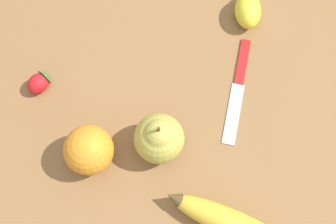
{
  "coord_description": "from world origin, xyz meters",
  "views": [
    {
      "loc": [
        -0.08,
        -0.19,
        0.76
      ],
      "look_at": [
        -0.01,
        0.04,
        0.03
      ],
      "focal_mm": 50.0,
      "sensor_mm": 36.0,
      "label": 1
    }
  ],
  "objects_px": {
    "banana": "(231,223)",
    "lemon": "(248,10)",
    "strawberry": "(40,82)",
    "orange": "(89,150)",
    "paring_knife": "(238,86)",
    "pear": "(158,135)"
  },
  "relations": [
    {
      "from": "orange",
      "to": "paring_knife",
      "type": "distance_m",
      "value": 0.28
    },
    {
      "from": "banana",
      "to": "orange",
      "type": "xyz_separation_m",
      "value": [
        -0.18,
        0.17,
        0.02
      ]
    },
    {
      "from": "banana",
      "to": "strawberry",
      "type": "relative_size",
      "value": 3.47
    },
    {
      "from": "strawberry",
      "to": "lemon",
      "type": "relative_size",
      "value": 0.69
    },
    {
      "from": "orange",
      "to": "paring_knife",
      "type": "height_order",
      "value": "orange"
    },
    {
      "from": "banana",
      "to": "orange",
      "type": "height_order",
      "value": "orange"
    },
    {
      "from": "banana",
      "to": "orange",
      "type": "bearing_deg",
      "value": -3.24
    },
    {
      "from": "strawberry",
      "to": "orange",
      "type": "bearing_deg",
      "value": -101.05
    },
    {
      "from": "orange",
      "to": "paring_knife",
      "type": "bearing_deg",
      "value": 10.14
    },
    {
      "from": "orange",
      "to": "strawberry",
      "type": "distance_m",
      "value": 0.16
    },
    {
      "from": "strawberry",
      "to": "paring_knife",
      "type": "relative_size",
      "value": 0.29
    },
    {
      "from": "banana",
      "to": "lemon",
      "type": "bearing_deg",
      "value": -73.67
    },
    {
      "from": "lemon",
      "to": "paring_knife",
      "type": "relative_size",
      "value": 0.43
    },
    {
      "from": "paring_knife",
      "to": "pear",
      "type": "bearing_deg",
      "value": 48.06
    },
    {
      "from": "paring_knife",
      "to": "orange",
      "type": "bearing_deg",
      "value": 38.44
    },
    {
      "from": "banana",
      "to": "orange",
      "type": "relative_size",
      "value": 2.33
    },
    {
      "from": "banana",
      "to": "strawberry",
      "type": "xyz_separation_m",
      "value": [
        -0.24,
        0.32,
        -0.0
      ]
    },
    {
      "from": "banana",
      "to": "pear",
      "type": "height_order",
      "value": "pear"
    },
    {
      "from": "pear",
      "to": "paring_knife",
      "type": "relative_size",
      "value": 0.55
    },
    {
      "from": "orange",
      "to": "lemon",
      "type": "distance_m",
      "value": 0.38
    },
    {
      "from": "lemon",
      "to": "orange",
      "type": "bearing_deg",
      "value": -152.17
    },
    {
      "from": "pear",
      "to": "strawberry",
      "type": "xyz_separation_m",
      "value": [
        -0.17,
        0.16,
        -0.03
      ]
    }
  ]
}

